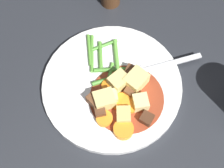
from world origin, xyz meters
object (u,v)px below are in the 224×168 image
object	(u,v)px
potato_chunk_4	(119,82)
potato_chunk_1	(111,97)
dinner_plate	(112,86)
carrot_slice_0	(123,130)
meat_chunk_0	(94,101)
carrot_slice_1	(130,104)
carrot_slice_4	(107,85)
meat_chunk_3	(132,72)
potato_chunk_2	(140,103)
meat_chunk_1	(147,119)
carrot_slice_2	(121,102)
carrot_slice_3	(104,119)
potato_chunk_0	(136,81)
potato_chunk_5	(124,115)
potato_chunk_3	(104,100)
meat_chunk_2	(130,92)
meat_chunk_4	(100,111)
fork	(155,68)

from	to	relation	value
potato_chunk_4	potato_chunk_1	bearing A→B (deg)	-75.94
dinner_plate	carrot_slice_0	size ratio (longest dim) A/B	7.34
carrot_slice_0	meat_chunk_0	world-z (taller)	meat_chunk_0
carrot_slice_1	carrot_slice_4	xyz separation A→B (m)	(-0.06, 0.00, -0.00)
potato_chunk_4	carrot_slice_4	bearing A→B (deg)	-134.42
meat_chunk_3	potato_chunk_2	bearing A→B (deg)	-39.47
dinner_plate	potato_chunk_2	bearing A→B (deg)	-1.63
potato_chunk_4	meat_chunk_1	bearing A→B (deg)	-15.13
carrot_slice_0	potato_chunk_4	world-z (taller)	potato_chunk_4
carrot_slice_2	meat_chunk_0	size ratio (longest dim) A/B	1.32
carrot_slice_2	carrot_slice_3	world-z (taller)	same
carrot_slice_2	potato_chunk_0	world-z (taller)	potato_chunk_0
carrot_slice_1	potato_chunk_5	distance (m)	0.03
potato_chunk_3	potato_chunk_5	xyz separation A→B (m)	(0.04, 0.00, -0.00)
dinner_plate	meat_chunk_3	world-z (taller)	meat_chunk_3
carrot_slice_0	potato_chunk_2	distance (m)	0.06
carrot_slice_4	potato_chunk_5	size ratio (longest dim) A/B	0.92
potato_chunk_4	meat_chunk_2	xyz separation A→B (m)	(0.03, -0.00, -0.01)
potato_chunk_4	potato_chunk_5	world-z (taller)	potato_chunk_4
potato_chunk_0	meat_chunk_1	world-z (taller)	potato_chunk_0
potato_chunk_0	potato_chunk_1	distance (m)	0.05
potato_chunk_1	meat_chunk_2	xyz separation A→B (m)	(0.02, 0.03, -0.00)
meat_chunk_2	potato_chunk_0	bearing A→B (deg)	100.20
meat_chunk_4	fork	xyz separation A→B (m)	(0.02, 0.14, -0.01)
meat_chunk_2	potato_chunk_4	bearing A→B (deg)	179.37
dinner_plate	potato_chunk_3	world-z (taller)	potato_chunk_3
carrot_slice_2	carrot_slice_4	bearing A→B (deg)	166.07
carrot_slice_4	potato_chunk_5	world-z (taller)	potato_chunk_5
carrot_slice_1	fork	bearing A→B (deg)	97.46
meat_chunk_1	fork	size ratio (longest dim) A/B	0.13
potato_chunk_1	potato_chunk_2	world-z (taller)	same
fork	carrot_slice_0	bearing A→B (deg)	-76.58
carrot_slice_3	fork	distance (m)	0.14
potato_chunk_1	meat_chunk_4	xyz separation A→B (m)	(0.00, -0.03, -0.00)
carrot_slice_3	meat_chunk_3	xyz separation A→B (m)	(-0.02, 0.10, 0.00)
carrot_slice_4	potato_chunk_4	world-z (taller)	potato_chunk_4
carrot_slice_3	fork	xyz separation A→B (m)	(0.01, 0.14, -0.00)
carrot_slice_3	meat_chunk_1	xyz separation A→B (m)	(0.06, 0.05, 0.00)
dinner_plate	meat_chunk_0	distance (m)	0.05
carrot_slice_4	potato_chunk_4	size ratio (longest dim) A/B	0.80
carrot_slice_2	dinner_plate	bearing A→B (deg)	152.34
carrot_slice_3	meat_chunk_0	world-z (taller)	meat_chunk_0
carrot_slice_3	potato_chunk_1	size ratio (longest dim) A/B	1.29
carrot_slice_4	potato_chunk_2	bearing A→B (deg)	6.10
meat_chunk_0	dinner_plate	bearing A→B (deg)	90.15
carrot_slice_0	meat_chunk_3	xyz separation A→B (m)	(-0.06, 0.10, 0.00)
dinner_plate	meat_chunk_0	world-z (taller)	meat_chunk_0
potato_chunk_3	fork	size ratio (longest dim) A/B	0.23
meat_chunk_4	potato_chunk_5	bearing A→B (deg)	29.27
fork	potato_chunk_4	bearing A→B (deg)	-112.56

